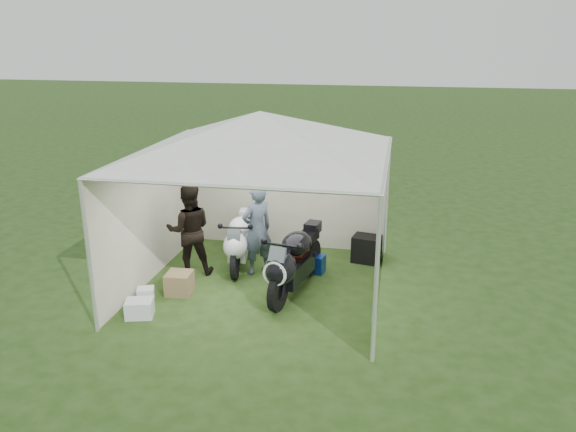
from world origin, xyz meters
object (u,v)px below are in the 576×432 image
equipment_box (366,249)px  crate_1 (179,283)px  motorcycle_black (293,261)px  person_blue_jacket (257,230)px  crate_2 (146,294)px  paddock_stand (313,263)px  crate_0 (140,308)px  canopy_tent (261,138)px  motorcycle_white (239,240)px  person_dark_jacket (189,230)px

equipment_box → crate_1: bearing=-145.7°
motorcycle_black → person_blue_jacket: size_ratio=1.30×
equipment_box → crate_2: (-3.43, -2.35, -0.16)m
paddock_stand → crate_2: size_ratio=1.61×
crate_2 → motorcycle_black: bearing=16.4°
crate_2 → crate_0: bearing=-73.8°
canopy_tent → crate_0: 3.27m
paddock_stand → person_blue_jacket: bearing=-167.1°
crate_1 → crate_2: crate_1 is taller
motorcycle_black → person_blue_jacket: bearing=147.6°
motorcycle_black → crate_1: 1.94m
motorcycle_white → equipment_box: motorcycle_white is taller
canopy_tent → paddock_stand: size_ratio=13.05×
canopy_tent → crate_2: (-1.75, -0.92, -2.48)m
motorcycle_black → crate_0: (-2.16, -1.26, -0.46)m
crate_0 → crate_2: 0.60m
equipment_box → crate_0: equipment_box is taller
canopy_tent → person_blue_jacket: (-0.22, 0.51, -1.75)m
paddock_stand → crate_0: paddock_stand is taller
crate_0 → crate_1: (0.29, 0.89, 0.05)m
motorcycle_black → equipment_box: bearing=66.9°
motorcycle_white → equipment_box: 2.42m
equipment_box → crate_0: (-3.27, -2.92, -0.12)m
motorcycle_white → paddock_stand: size_ratio=4.38×
motorcycle_white → crate_0: (-0.97, -2.21, -0.39)m
equipment_box → canopy_tent: bearing=-139.7°
person_blue_jacket → crate_1: person_blue_jacket is taller
motorcycle_white → person_blue_jacket: (0.40, -0.21, 0.30)m
person_blue_jacket → crate_0: person_blue_jacket is taller
canopy_tent → paddock_stand: (0.76, 0.73, -2.41)m
crate_1 → crate_0: bearing=-108.2°
person_blue_jacket → equipment_box: bearing=160.4°
motorcycle_white → person_dark_jacket: (-0.78, -0.49, 0.31)m
person_dark_jacket → person_blue_jacket: (1.17, 0.28, -0.01)m
person_dark_jacket → motorcycle_white: bearing=-169.4°
paddock_stand → equipment_box: equipment_box is taller
crate_0 → crate_2: size_ratio=1.52×
equipment_box → crate_1: (-2.97, -2.02, -0.07)m
person_blue_jacket → equipment_box: size_ratio=3.24×
motorcycle_black → crate_1: bearing=-158.5°
motorcycle_white → crate_1: (-0.67, -1.31, -0.34)m
crate_0 → crate_2: (-0.17, 0.57, -0.04)m
paddock_stand → equipment_box: bearing=36.9°
paddock_stand → crate_1: size_ratio=1.06×
crate_1 → person_dark_jacket: bearing=97.2°
person_blue_jacket → crate_2: size_ratio=6.13×
person_dark_jacket → crate_2: bearing=51.4°
crate_2 → paddock_stand: bearing=33.4°
paddock_stand → person_blue_jacket: 1.20m
crate_1 → motorcycle_black: bearing=11.0°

